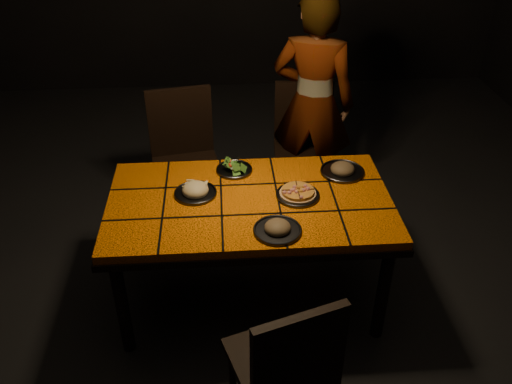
{
  "coord_description": "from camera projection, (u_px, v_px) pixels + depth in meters",
  "views": [
    {
      "loc": [
        -0.15,
        -2.52,
        2.47
      ],
      "look_at": [
        0.03,
        -0.04,
        0.82
      ],
      "focal_mm": 38.0,
      "sensor_mm": 36.0,
      "label": 1
    }
  ],
  "objects": [
    {
      "name": "plate_salad",
      "position": [
        234.0,
        167.0,
        3.29
      ],
      "size": [
        0.22,
        0.22,
        0.07
      ],
      "color": "#3C3D42",
      "rests_on": "dining_table"
    },
    {
      "name": "plate_pizza",
      "position": [
        298.0,
        194.0,
        3.07
      ],
      "size": [
        0.25,
        0.25,
        0.04
      ],
      "color": "#3C3D42",
      "rests_on": "dining_table"
    },
    {
      "name": "plate_mushroom_b",
      "position": [
        342.0,
        169.0,
        3.28
      ],
      "size": [
        0.27,
        0.27,
        0.09
      ],
      "color": "#3C3D42",
      "rests_on": "dining_table"
    },
    {
      "name": "dining_table",
      "position": [
        250.0,
        210.0,
        3.1
      ],
      "size": [
        1.62,
        0.92,
        0.75
      ],
      "color": "orange",
      "rests_on": "ground"
    },
    {
      "name": "chair_far_left",
      "position": [
        184.0,
        151.0,
        3.86
      ],
      "size": [
        0.53,
        0.53,
        1.01
      ],
      "rotation": [
        0.0,
        0.0,
        0.18
      ],
      "color": "black",
      "rests_on": "ground"
    },
    {
      "name": "plate_mushroom_a",
      "position": [
        277.0,
        228.0,
        2.79
      ],
      "size": [
        0.25,
        0.25,
        0.08
      ],
      "color": "#3C3D42",
      "rests_on": "dining_table"
    },
    {
      "name": "chair_near",
      "position": [
        287.0,
        363.0,
        2.38
      ],
      "size": [
        0.53,
        0.53,
        0.93
      ],
      "rotation": [
        0.0,
        0.0,
        3.46
      ],
      "color": "black",
      "rests_on": "ground"
    },
    {
      "name": "chair_far_right",
      "position": [
        303.0,
        138.0,
        4.09
      ],
      "size": [
        0.46,
        0.46,
        0.96
      ],
      "rotation": [
        0.0,
        0.0,
        -0.08
      ],
      "color": "black",
      "rests_on": "ground"
    },
    {
      "name": "diner",
      "position": [
        313.0,
        104.0,
        3.95
      ],
      "size": [
        0.7,
        0.57,
        1.65
      ],
      "primitive_type": "imported",
      "rotation": [
        0.0,
        0.0,
        2.81
      ],
      "color": "brown",
      "rests_on": "ground"
    },
    {
      "name": "room_shell",
      "position": [
        249.0,
        72.0,
        2.64
      ],
      "size": [
        6.04,
        7.04,
        3.08
      ],
      "color": "black",
      "rests_on": "ground"
    },
    {
      "name": "plate_pasta",
      "position": [
        195.0,
        191.0,
        3.08
      ],
      "size": [
        0.24,
        0.24,
        0.08
      ],
      "color": "#3C3D42",
      "rests_on": "dining_table"
    }
  ]
}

